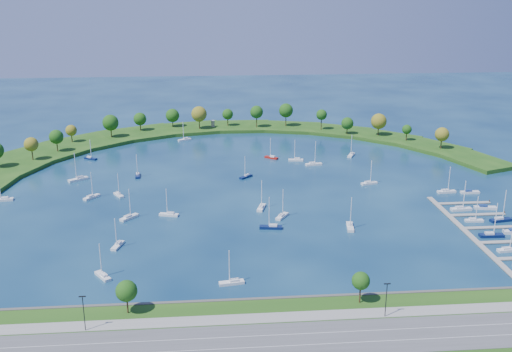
{
  "coord_description": "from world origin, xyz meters",
  "views": [
    {
      "loc": [
        -17.11,
        -253.74,
        87.77
      ],
      "look_at": [
        5.0,
        5.0,
        4.0
      ],
      "focal_mm": 41.73,
      "sensor_mm": 36.0,
      "label": 1
    }
  ],
  "objects": [
    {
      "name": "docked_boat_7",
      "position": [
        96.01,
        -48.06,
        0.93
      ],
      "size": [
        9.0,
        3.8,
        12.83
      ],
      "rotation": [
        0.0,
        0.0,
        0.16
      ],
      "color": "#0A1844",
      "rests_on": "ground"
    },
    {
      "name": "moored_boat_14",
      "position": [
        -67.24,
        -7.8,
        0.9
      ],
      "size": [
        6.74,
        7.54,
        11.65
      ],
      "rotation": [
        0.0,
        0.0,
        0.88
      ],
      "color": "white",
      "rests_on": "ground"
    },
    {
      "name": "docked_boat_4",
      "position": [
        85.51,
        -62.14,
        0.94
      ],
      "size": [
        9.02,
        2.86,
        13.12
      ],
      "rotation": [
        0.0,
        0.0,
        -0.04
      ],
      "color": "#0A1844",
      "rests_on": "ground"
    },
    {
      "name": "moored_boat_11",
      "position": [
        29.04,
        41.26,
        0.89
      ],
      "size": [
        7.92,
        2.96,
        11.38
      ],
      "rotation": [
        0.0,
        0.0,
        3.04
      ],
      "color": "white",
      "rests_on": "ground"
    },
    {
      "name": "moored_boat_17",
      "position": [
        -49.27,
        -59.29,
        0.88
      ],
      "size": [
        4.07,
        7.78,
        11.01
      ],
      "rotation": [
        0.0,
        0.0,
        4.43
      ],
      "color": "white",
      "rests_on": "ground"
    },
    {
      "name": "moored_boat_8",
      "position": [
        -48.28,
        -33.0,
        0.91
      ],
      "size": [
        7.27,
        7.78,
        12.24
      ],
      "rotation": [
        0.0,
        0.0,
        0.84
      ],
      "color": "white",
      "rests_on": "ground"
    },
    {
      "name": "moored_boat_20",
      "position": [
        -55.96,
        -5.95,
        0.87
      ],
      "size": [
        5.41,
        7.27,
        10.64
      ],
      "rotation": [
        0.0,
        0.0,
        5.24
      ],
      "color": "white",
      "rests_on": "ground"
    },
    {
      "name": "docked_boat_10",
      "position": [
        87.92,
        -13.96,
        0.91
      ],
      "size": [
        8.32,
        2.86,
        12.03
      ],
      "rotation": [
        0.0,
        0.0,
        0.07
      ],
      "color": "white",
      "rests_on": "ground"
    },
    {
      "name": "moored_boat_9",
      "position": [
        36.03,
        -49.68,
        0.93
      ],
      "size": [
        3.75,
        8.89,
        12.67
      ],
      "rotation": [
        0.0,
        0.0,
        4.55
      ],
      "color": "white",
      "rests_on": "ground"
    },
    {
      "name": "moored_boat_0",
      "position": [
        -10.57,
        -89.99,
        0.89
      ],
      "size": [
        8.02,
        3.39,
        11.42
      ],
      "rotation": [
        0.0,
        0.0,
        3.3
      ],
      "color": "white",
      "rests_on": "ground"
    },
    {
      "name": "moored_boat_5",
      "position": [
        -50.76,
        -82.26,
        0.89
      ],
      "size": [
        6.16,
        7.58,
        11.34
      ],
      "rotation": [
        0.0,
        0.0,
        2.17
      ],
      "color": "white",
      "rests_on": "ground"
    },
    {
      "name": "moored_boat_16",
      "position": [
        16.79,
        46.81,
        0.88
      ],
      "size": [
        7.18,
        6.41,
        11.09
      ],
      "rotation": [
        0.0,
        0.0,
        2.46
      ],
      "color": "maroon",
      "rests_on": "ground"
    },
    {
      "name": "moored_boat_15",
      "position": [
        57.0,
        0.52,
        0.89
      ],
      "size": [
        8.08,
        4.11,
        11.44
      ],
      "rotation": [
        0.0,
        0.0,
        0.26
      ],
      "color": "white",
      "rests_on": "ground"
    },
    {
      "name": "moored_boat_3",
      "position": [
        -50.56,
        21.29,
        0.88
      ],
      "size": [
        2.71,
        7.75,
        11.18
      ],
      "rotation": [
        0.0,
        0.0,
        4.79
      ],
      "color": "#0A1844",
      "rests_on": "ground"
    },
    {
      "name": "docked_boat_2",
      "position": [
        85.53,
        -74.54,
        0.88
      ],
      "size": [
        7.79,
        2.93,
        11.18
      ],
      "rotation": [
        0.0,
        0.0,
        0.11
      ],
      "color": "white",
      "rests_on": "ground"
    },
    {
      "name": "harbor_tower",
      "position": [
        -12.99,
        114.78,
        4.11
      ],
      "size": [
        2.6,
        2.6,
        4.11
      ],
      "color": "gray",
      "rests_on": "breakwater"
    },
    {
      "name": "ground",
      "position": [
        0.0,
        0.0,
        0.0
      ],
      "size": [
        700.0,
        700.0,
        0.0
      ],
      "primitive_type": "plane",
      "color": "#082346",
      "rests_on": "ground"
    },
    {
      "name": "breakwater_trees",
      "position": [
        -13.35,
        89.28,
        10.42
      ],
      "size": [
        239.38,
        89.57,
        14.58
      ],
      "color": "#382314",
      "rests_on": "breakwater"
    },
    {
      "name": "moored_boat_18",
      "position": [
        11.74,
        -36.86,
        0.89
      ],
      "size": [
        6.12,
        7.81,
        11.58
      ],
      "rotation": [
        0.0,
        0.0,
        1.0
      ],
      "color": "white",
      "rests_on": "ground"
    },
    {
      "name": "moored_boat_13",
      "position": [
        -104.24,
        -7.84,
        0.92
      ],
      "size": [
        8.66,
        3.33,
        12.41
      ],
      "rotation": [
        0.0,
        0.0,
        3.26
      ],
      "color": "white",
      "rests_on": "ground"
    },
    {
      "name": "dock_system",
      "position": [
        85.3,
        -61.0,
        0.35
      ],
      "size": [
        24.28,
        82.0,
        1.6
      ],
      "color": "gray",
      "rests_on": "ground"
    },
    {
      "name": "moored_boat_4",
      "position": [
        6.24,
        -47.62,
        0.92
      ],
      "size": [
        8.84,
        3.67,
        12.6
      ],
      "rotation": [
        0.0,
        0.0,
        2.99
      ],
      "color": "#0A1844",
      "rests_on": "ground"
    },
    {
      "name": "moored_boat_6",
      "position": [
        -32.86,
        -31.24,
        0.89
      ],
      "size": [
        8.03,
        4.12,
        11.37
      ],
      "rotation": [
        0.0,
        0.0,
        2.88
      ],
      "color": "white",
      "rests_on": "ground"
    },
    {
      "name": "moored_boat_1",
      "position": [
        60.04,
        47.88,
        0.9
      ],
      "size": [
        5.75,
        8.25,
        11.93
      ],
      "rotation": [
        0.0,
        0.0,
        4.23
      ],
      "color": "white",
      "rests_on": "ground"
    },
    {
      "name": "docked_boat_8",
      "position": [
        85.51,
        -35.29,
        0.93
      ],
      "size": [
        8.74,
        2.9,
        12.66
      ],
      "rotation": [
        0.0,
        0.0,
        0.06
      ],
      "color": "white",
      "rests_on": "ground"
    },
    {
      "name": "moored_boat_2",
      "position": [
        4.49,
        -26.67,
        0.91
      ],
      "size": [
        4.52,
        8.46,
        11.98
      ],
      "rotation": [
        0.0,
        0.0,
        1.28
      ],
      "color": "white",
      "rests_on": "ground"
    },
    {
      "name": "moored_boat_21",
      "position": [
        1.1,
        15.28,
        0.87
      ],
      "size": [
        6.73,
        6.54,
        10.78
      ],
      "rotation": [
        0.0,
        0.0,
        3.9
      ],
      "color": "#0A1844",
      "rests_on": "ground"
    },
    {
      "name": "moored_boat_10",
      "position": [
        36.82,
        32.62,
        0.92
      ],
      "size": [
        8.8,
        3.79,
        12.53
      ],
      "rotation": [
        0.0,
        0.0,
        6.45
      ],
      "color": "white",
      "rests_on": "ground"
    },
    {
      "name": "docked_boat_6",
      "position": [
        85.54,
        -47.43,
        0.86
      ],
      "size": [
        7.16,
        2.43,
        10.35
      ],
      "rotation": [
        0.0,
        0.0,
        -0.06
      ],
      "color": "white",
      "rests_on": "ground"
    },
    {
      "name": "docked_boat_11",
      "position": [
        97.88,
        -15.58,
        0.61
      ],
      "size": [
        8.2,
        2.36,
        1.67
      ],
      "rotation": [
        0.0,
        0.0,
        -0.01
      ],
      "color": "white",
      "rests_on": "ground"
    },
    {
      "name": "moored_boat_7",
      "position": [
        -77.74,
        17.6,
        0.96
      ],
      "size": [
        9.08,
        7.55,
        13.69
      ],
      "rotation": [
        0.0,
        0.0,
        3.77
      ],
      "color": "white",
      "rests_on": "ground"
    },
    {
      "name": "moored_boat_12",
      "position": [
        -30.11,
        88.99,
        0.89
      ],
      "size": [
        7.98,
        5.49,
        11.51
      ],
      "rotation": [
        0.0,
        0.0,
        3.61
      ],
      "color": "white",
      "rests_on": "ground"
    },
    {
      "name": "breakwater",
      "position": [
        -46.33,
        48.72,
        0.99
      ],
      "size": [
        286.74,
        247.64,
        2.0
      ],
      "color": "#1C4713",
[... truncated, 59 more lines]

